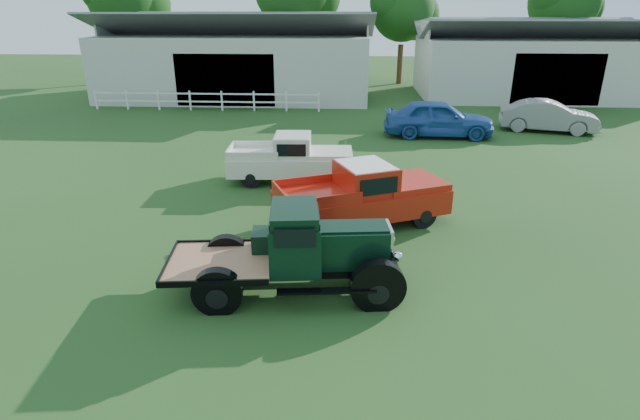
# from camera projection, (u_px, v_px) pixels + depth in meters

# --- Properties ---
(ground) EXTENTS (120.00, 120.00, 0.00)m
(ground) POSITION_uv_depth(u_px,v_px,m) (309.00, 268.00, 12.09)
(ground) COLOR #21411A
(shed_left) EXTENTS (18.80, 10.20, 5.60)m
(shed_left) POSITION_uv_depth(u_px,v_px,m) (240.00, 55.00, 35.51)
(shed_left) COLOR silver
(shed_left) RESTS_ON ground
(shed_right) EXTENTS (16.80, 9.20, 5.20)m
(shed_right) POSITION_uv_depth(u_px,v_px,m) (536.00, 59.00, 35.34)
(shed_right) COLOR silver
(shed_right) RESTS_ON ground
(fence_rail) EXTENTS (14.20, 0.16, 1.20)m
(fence_rail) POSITION_uv_depth(u_px,v_px,m) (206.00, 101.00, 30.83)
(fence_rail) COLOR white
(fence_rail) RESTS_ON ground
(tree_a) EXTENTS (6.30, 6.30, 10.50)m
(tree_a) POSITION_uv_depth(u_px,v_px,m) (126.00, 17.00, 41.68)
(tree_a) COLOR #194310
(tree_a) RESTS_ON ground
(tree_b) EXTENTS (6.90, 6.90, 11.50)m
(tree_b) POSITION_uv_depth(u_px,v_px,m) (293.00, 11.00, 41.65)
(tree_b) COLOR #194310
(tree_b) RESTS_ON ground
(tree_c) EXTENTS (5.40, 5.40, 9.00)m
(tree_c) POSITION_uv_depth(u_px,v_px,m) (402.00, 27.00, 40.69)
(tree_c) COLOR #194310
(tree_c) RESTS_ON ground
(tree_d) EXTENTS (6.00, 6.00, 10.00)m
(tree_d) POSITION_uv_depth(u_px,v_px,m) (561.00, 21.00, 40.71)
(tree_d) COLOR #194310
(tree_d) RESTS_ON ground
(vintage_flatbed) EXTENTS (5.22, 2.53, 1.99)m
(vintage_flatbed) POSITION_uv_depth(u_px,v_px,m) (291.00, 250.00, 10.77)
(vintage_flatbed) COLOR black
(vintage_flatbed) RESTS_ON ground
(red_pickup) EXTENTS (5.41, 3.83, 1.85)m
(red_pickup) POSITION_uv_depth(u_px,v_px,m) (362.00, 195.00, 14.21)
(red_pickup) COLOR red
(red_pickup) RESTS_ON ground
(white_pickup) EXTENTS (4.68, 2.00, 1.69)m
(white_pickup) POSITION_uv_depth(u_px,v_px,m) (291.00, 159.00, 17.94)
(white_pickup) COLOR silver
(white_pickup) RESTS_ON ground
(misc_car_blue) EXTENTS (5.34, 2.32, 1.79)m
(misc_car_blue) POSITION_uv_depth(u_px,v_px,m) (438.00, 118.00, 24.38)
(misc_car_blue) COLOR #254F9B
(misc_car_blue) RESTS_ON ground
(misc_car_grey) EXTENTS (4.99, 2.76, 1.56)m
(misc_car_grey) POSITION_uv_depth(u_px,v_px,m) (548.00, 116.00, 25.43)
(misc_car_grey) COLOR gray
(misc_car_grey) RESTS_ON ground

